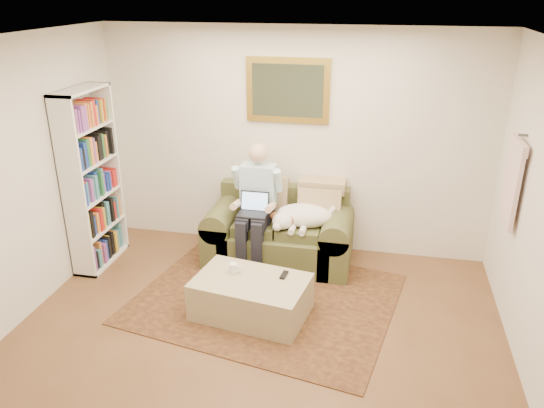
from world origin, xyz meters
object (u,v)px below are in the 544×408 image
(sofa, at_px, (279,238))
(ottoman, at_px, (251,297))
(laptop, at_px, (254,208))
(bookshelf, at_px, (92,180))
(coffee_mug, at_px, (233,268))
(seated_man, at_px, (255,209))
(sleeping_dog, at_px, (304,215))

(sofa, relative_size, ottoman, 1.55)
(laptop, distance_m, bookshelf, 1.81)
(ottoman, bearing_deg, coffee_mug, 155.13)
(sofa, distance_m, bookshelf, 2.19)
(laptop, bearing_deg, sofa, 41.02)
(laptop, xyz_separation_m, bookshelf, (-1.77, -0.23, 0.27))
(sofa, xyz_separation_m, laptop, (-0.25, -0.21, 0.44))
(seated_man, bearing_deg, sofa, 31.45)
(bookshelf, bearing_deg, seated_man, 9.53)
(sofa, distance_m, coffee_mug, 1.09)
(sofa, bearing_deg, seated_man, -148.55)
(laptop, bearing_deg, bookshelf, -172.48)
(bookshelf, bearing_deg, sofa, 12.53)
(sofa, bearing_deg, laptop, -138.98)
(ottoman, xyz_separation_m, coffee_mug, (-0.20, 0.09, 0.24))
(ottoman, height_order, bookshelf, bookshelf)
(seated_man, xyz_separation_m, ottoman, (0.20, -1.00, -0.50))
(seated_man, relative_size, sleeping_dog, 2.04)
(sofa, relative_size, bookshelf, 0.82)
(seated_man, distance_m, laptop, 0.07)
(seated_man, xyz_separation_m, sleeping_dog, (0.54, 0.07, -0.06))
(sofa, relative_size, laptop, 5.15)
(seated_man, bearing_deg, bookshelf, -170.47)
(seated_man, distance_m, sleeping_dog, 0.55)
(sofa, height_order, bookshelf, bookshelf)
(sofa, relative_size, coffee_mug, 16.47)
(ottoman, height_order, coffee_mug, coffee_mug)
(ottoman, bearing_deg, seated_man, 101.33)
(ottoman, distance_m, bookshelf, 2.24)
(sleeping_dog, height_order, ottoman, sleeping_dog)
(sofa, relative_size, seated_man, 1.19)
(sofa, height_order, coffee_mug, sofa)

